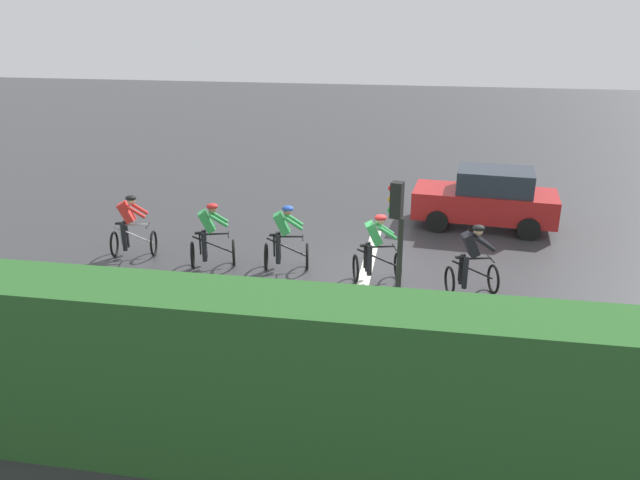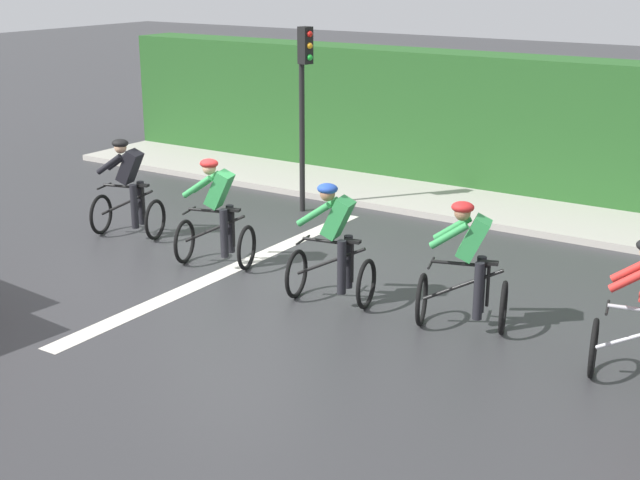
{
  "view_description": "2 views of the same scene",
  "coord_description": "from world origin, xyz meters",
  "px_view_note": "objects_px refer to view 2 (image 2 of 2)",
  "views": [
    {
      "loc": [
        -13.55,
        -1.24,
        6.14
      ],
      "look_at": [
        -0.75,
        0.98,
        1.23
      ],
      "focal_mm": 34.64,
      "sensor_mm": 36.0,
      "label": 1
    },
    {
      "loc": [
        9.78,
        8.04,
        4.47
      ],
      "look_at": [
        0.2,
        1.77,
        0.82
      ],
      "focal_mm": 49.79,
      "sensor_mm": 36.0,
      "label": 2
    }
  ],
  "objects_px": {
    "cyclist_fourth": "(217,216)",
    "cyclist_trailing": "(128,191)",
    "cyclist_second": "(467,269)",
    "cyclist_mid": "(334,247)",
    "traffic_light_near_crossing": "(304,91)"
  },
  "relations": [
    {
      "from": "cyclist_second",
      "to": "cyclist_mid",
      "type": "xyz_separation_m",
      "value": [
        0.15,
        -1.86,
        0.0
      ]
    },
    {
      "from": "cyclist_trailing",
      "to": "traffic_light_near_crossing",
      "type": "relative_size",
      "value": 0.5
    },
    {
      "from": "cyclist_second",
      "to": "traffic_light_near_crossing",
      "type": "relative_size",
      "value": 0.5
    },
    {
      "from": "cyclist_mid",
      "to": "traffic_light_near_crossing",
      "type": "bearing_deg",
      "value": -140.95
    },
    {
      "from": "cyclist_second",
      "to": "cyclist_mid",
      "type": "bearing_deg",
      "value": -85.45
    },
    {
      "from": "cyclist_fourth",
      "to": "traffic_light_near_crossing",
      "type": "height_order",
      "value": "traffic_light_near_crossing"
    },
    {
      "from": "cyclist_fourth",
      "to": "cyclist_trailing",
      "type": "xyz_separation_m",
      "value": [
        -0.36,
        -2.18,
        0.0
      ]
    },
    {
      "from": "cyclist_trailing",
      "to": "traffic_light_near_crossing",
      "type": "height_order",
      "value": "traffic_light_near_crossing"
    },
    {
      "from": "cyclist_mid",
      "to": "traffic_light_near_crossing",
      "type": "distance_m",
      "value": 4.8
    },
    {
      "from": "cyclist_mid",
      "to": "cyclist_trailing",
      "type": "relative_size",
      "value": 1.0
    },
    {
      "from": "cyclist_fourth",
      "to": "cyclist_trailing",
      "type": "distance_m",
      "value": 2.21
    },
    {
      "from": "cyclist_trailing",
      "to": "traffic_light_near_crossing",
      "type": "bearing_deg",
      "value": 151.5
    },
    {
      "from": "cyclist_second",
      "to": "traffic_light_near_crossing",
      "type": "bearing_deg",
      "value": -125.7
    },
    {
      "from": "traffic_light_near_crossing",
      "to": "cyclist_trailing",
      "type": "bearing_deg",
      "value": -28.5
    },
    {
      "from": "cyclist_mid",
      "to": "cyclist_trailing",
      "type": "xyz_separation_m",
      "value": [
        -0.67,
        -4.46,
        0.0
      ]
    }
  ]
}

